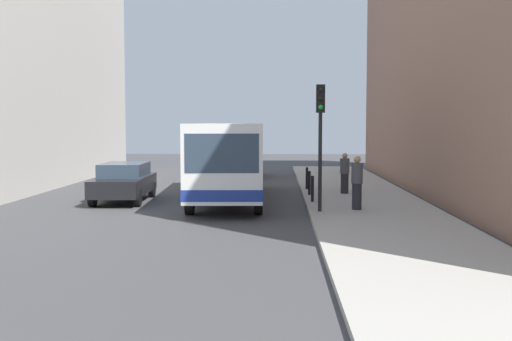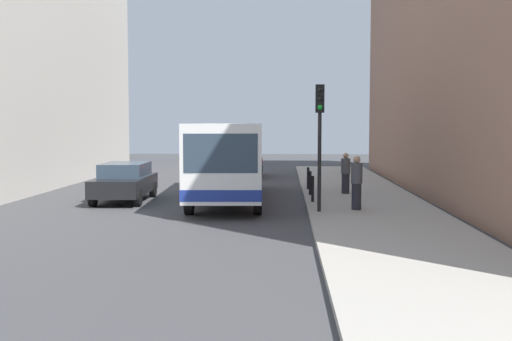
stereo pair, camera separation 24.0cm
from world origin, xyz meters
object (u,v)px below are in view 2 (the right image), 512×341
at_px(bus, 229,156).
at_px(bollard_mid, 310,183).
at_px(pedestrian_near_signal, 357,183).
at_px(car_beside_bus, 125,181).
at_px(bollard_far, 308,178).
at_px(car_behind_bus, 243,163).
at_px(bollard_near, 313,189).
at_px(traffic_light, 320,123).
at_px(pedestrian_mid_sidewalk, 346,173).

relative_size(bus, bollard_mid, 11.70).
bearing_deg(pedestrian_near_signal, bus, 139.60).
xyz_separation_m(car_beside_bus, pedestrian_near_signal, (8.55, -3.13, 0.26)).
height_order(bollard_mid, bollard_far, same).
xyz_separation_m(car_behind_bus, bollard_far, (3.35, -7.99, -0.16)).
bearing_deg(bollard_far, bollard_near, -90.00).
bearing_deg(bollard_far, bus, -138.11).
xyz_separation_m(car_behind_bus, pedestrian_near_signal, (4.70, -14.58, 0.26)).
xyz_separation_m(car_beside_bus, traffic_light, (7.29, -3.62, 2.22)).
bearing_deg(car_behind_bus, bus, 94.20).
bearing_deg(bollard_mid, car_behind_bus, 108.09).
bearing_deg(bollard_far, pedestrian_mid_sidewalk, -49.14).
relative_size(traffic_light, bollard_near, 4.32).
relative_size(bus, bollard_near, 11.70).
bearing_deg(bollard_far, car_beside_bus, -154.32).
distance_m(bollard_far, pedestrian_near_signal, 6.74).
bearing_deg(bollard_mid, traffic_light, -88.81).
xyz_separation_m(bollard_mid, pedestrian_near_signal, (1.36, -4.34, 0.42)).
relative_size(car_behind_bus, pedestrian_mid_sidewalk, 2.71).
xyz_separation_m(car_beside_bus, car_behind_bus, (3.84, 11.45, 0.00)).
relative_size(car_behind_bus, bollard_far, 4.74).
distance_m(car_behind_bus, bollard_mid, 10.78).
distance_m(traffic_light, bollard_near, 3.51).
bearing_deg(traffic_light, bollard_mid, 91.19).
height_order(bollard_near, pedestrian_near_signal, pedestrian_near_signal).
bearing_deg(bollard_far, pedestrian_near_signal, -78.36).
bearing_deg(traffic_light, car_beside_bus, 153.57).
relative_size(bus, traffic_light, 2.71).
relative_size(traffic_light, bollard_mid, 4.32).
distance_m(car_beside_bus, bollard_near, 7.27).
bearing_deg(bollard_near, car_behind_bus, 104.99).
distance_m(car_beside_bus, bollard_far, 7.98).
relative_size(traffic_light, pedestrian_mid_sidewalk, 2.47).
relative_size(bollard_mid, pedestrian_near_signal, 0.53).
relative_size(bus, car_behind_bus, 2.47).
xyz_separation_m(bus, bollard_far, (3.21, 2.88, -1.10)).
bearing_deg(car_behind_bus, pedestrian_near_signal, 111.36).
relative_size(car_behind_bus, bollard_near, 4.74).
height_order(traffic_light, pedestrian_mid_sidewalk, traffic_light).
height_order(car_beside_bus, bollard_far, car_beside_bus).
height_order(bus, car_behind_bus, bus).
relative_size(traffic_light, bollard_far, 4.32).
bearing_deg(bollard_mid, bollard_far, 90.00).
distance_m(bollard_near, pedestrian_near_signal, 2.52).
bearing_deg(car_beside_bus, bollard_near, 170.37).
height_order(bus, bollard_near, bus).
relative_size(bollard_near, bollard_mid, 1.00).
distance_m(traffic_light, pedestrian_near_signal, 2.38).
xyz_separation_m(car_beside_bus, bollard_mid, (7.19, 1.20, -0.16)).
xyz_separation_m(traffic_light, bollard_mid, (-0.10, 4.83, -2.38)).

